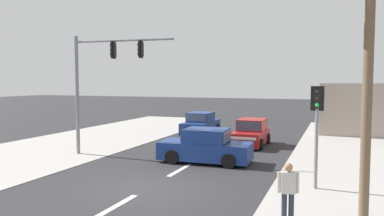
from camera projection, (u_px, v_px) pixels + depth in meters
The scene contains 12 objects.
ground_plane at pixel (147, 189), 12.95m from camera, with size 140.00×140.00×0.00m, color #28282B.
lane_dash_near at pixel (115, 207), 11.09m from camera, with size 0.20×2.40×0.01m, color silver.
lane_dash_mid at pixel (180, 170), 15.74m from camera, with size 0.20×2.40×0.01m, color silver.
lane_dash_far at pixel (216, 150), 20.40m from camera, with size 0.20×2.40×0.01m, color silver.
kerb_left_verge at pixel (39, 152), 19.73m from camera, with size 8.00×40.00×0.02m, color #A39E99.
utility_pole_foreground_right at pixel (364, 19), 9.81m from camera, with size 3.78×0.28×9.97m.
traffic_signal_mast at pixel (100, 73), 18.57m from camera, with size 5.28×0.61×6.00m.
pedestal_signal_right_kerb at pixel (317, 120), 12.76m from camera, with size 0.44×0.29×3.56m.
sedan_receding_far at pixel (205, 147), 17.16m from camera, with size 4.30×2.02×1.56m.
hatchback_crossing_left at pixel (251, 133), 21.71m from camera, with size 1.79×3.65×1.53m.
sedan_oncoming_near at pixel (201, 124), 26.22m from camera, with size 1.98×4.28×1.56m.
pedestrian_at_kerb at pixel (288, 190), 9.63m from camera, with size 0.54×0.31×1.63m.
Camera 1 is at (6.05, -11.30, 3.72)m, focal length 35.00 mm.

